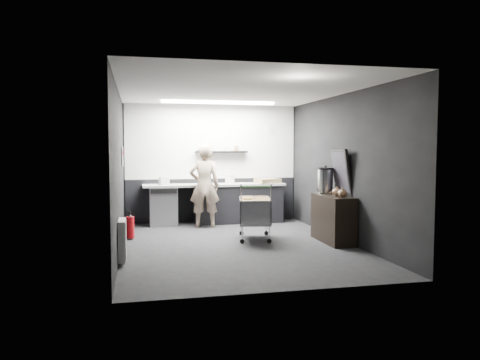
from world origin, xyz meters
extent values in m
plane|color=black|center=(0.00, 0.00, 0.00)|extent=(5.50, 5.50, 0.00)
plane|color=silver|center=(0.00, 0.00, 2.70)|extent=(5.50, 5.50, 0.00)
plane|color=black|center=(0.00, 2.75, 1.35)|extent=(5.50, 0.00, 5.50)
plane|color=black|center=(0.00, -2.75, 1.35)|extent=(5.50, 0.00, 5.50)
plane|color=black|center=(-2.00, 0.00, 1.35)|extent=(0.00, 5.50, 5.50)
plane|color=black|center=(2.00, 0.00, 1.35)|extent=(0.00, 5.50, 5.50)
cube|color=silver|center=(0.00, 2.73, 1.85)|extent=(3.95, 0.02, 1.70)
cube|color=black|center=(0.00, 2.73, 0.50)|extent=(3.95, 0.02, 1.00)
cube|color=black|center=(0.20, 2.62, 1.62)|extent=(1.20, 0.22, 0.04)
cylinder|color=silver|center=(1.40, 2.72, 2.15)|extent=(0.20, 0.03, 0.20)
cube|color=silver|center=(-1.98, 1.30, 1.55)|extent=(0.02, 0.30, 0.40)
cube|color=red|center=(-1.98, 1.30, 1.62)|extent=(0.02, 0.22, 0.10)
cube|color=silver|center=(-1.94, -0.90, 0.35)|extent=(0.10, 0.50, 0.60)
cube|color=white|center=(0.00, 1.85, 2.67)|extent=(2.40, 0.20, 0.04)
cube|color=black|center=(0.55, 2.42, 0.42)|extent=(2.00, 0.56, 0.85)
cube|color=#A2A29E|center=(0.00, 2.42, 0.88)|extent=(3.20, 0.60, 0.05)
cube|color=#9EA0A5|center=(-1.15, 2.42, 0.42)|extent=(0.60, 0.58, 0.85)
cube|color=black|center=(-1.15, 2.12, 0.78)|extent=(0.56, 0.02, 0.10)
imported|color=beige|center=(-0.29, 1.97, 0.90)|extent=(0.69, 0.49, 1.79)
cube|color=silver|center=(0.44, 0.43, 0.32)|extent=(0.74, 0.98, 0.02)
cube|color=silver|center=(0.16, 0.43, 0.54)|extent=(0.20, 0.86, 0.46)
cube|color=silver|center=(0.71, 0.43, 0.54)|extent=(0.20, 0.86, 0.46)
cube|color=silver|center=(0.44, 0.00, 0.54)|extent=(0.56, 0.14, 0.46)
cube|color=silver|center=(0.44, 0.86, 0.54)|extent=(0.56, 0.14, 0.46)
cylinder|color=silver|center=(0.19, 0.03, 0.18)|extent=(0.02, 0.02, 0.31)
cylinder|color=silver|center=(0.68, 0.03, 0.18)|extent=(0.02, 0.02, 0.31)
cylinder|color=silver|center=(0.19, 0.83, 0.18)|extent=(0.02, 0.02, 0.31)
cylinder|color=silver|center=(0.68, 0.83, 0.18)|extent=(0.02, 0.02, 0.31)
cylinder|color=#248022|center=(0.44, -0.06, 1.03)|extent=(0.56, 0.15, 0.03)
cube|color=olive|center=(0.31, 0.54, 0.53)|extent=(0.31, 0.35, 0.39)
cube|color=olive|center=(0.58, 0.31, 0.51)|extent=(0.28, 0.33, 0.35)
cylinder|color=black|center=(0.19, 0.03, 0.04)|extent=(0.09, 0.05, 0.08)
cylinder|color=black|center=(0.19, 0.83, 0.04)|extent=(0.09, 0.05, 0.08)
cylinder|color=black|center=(0.68, 0.03, 0.04)|extent=(0.09, 0.05, 0.08)
cylinder|color=black|center=(0.68, 0.83, 0.04)|extent=(0.09, 0.05, 0.08)
cube|color=black|center=(1.77, -0.12, 0.43)|extent=(0.43, 1.14, 0.85)
cylinder|color=silver|center=(1.77, 0.26, 1.09)|extent=(0.28, 0.28, 0.44)
cylinder|color=black|center=(1.77, 0.26, 1.32)|extent=(0.28, 0.28, 0.04)
sphere|color=black|center=(1.77, 0.26, 1.36)|extent=(0.05, 0.05, 0.05)
ellipsoid|color=brown|center=(1.77, -0.26, 0.93)|extent=(0.17, 0.17, 0.14)
ellipsoid|color=brown|center=(1.77, -0.50, 0.93)|extent=(0.17, 0.17, 0.14)
cube|color=black|center=(1.94, -0.08, 1.28)|extent=(0.20, 0.66, 0.85)
cube|color=black|center=(1.92, -0.08, 1.28)|extent=(0.14, 0.57, 0.73)
cylinder|color=#B70C13|center=(-1.85, 0.92, 0.23)|extent=(0.15, 0.15, 0.40)
cone|color=black|center=(-1.85, 0.92, 0.45)|extent=(0.10, 0.10, 0.06)
cylinder|color=black|center=(-1.85, 0.92, 0.50)|extent=(0.03, 0.03, 0.06)
cube|color=olive|center=(1.23, 2.37, 0.95)|extent=(0.60, 0.51, 0.10)
cylinder|color=white|center=(0.35, 2.42, 1.01)|extent=(0.21, 0.21, 0.21)
cube|color=silver|center=(-1.13, 2.37, 0.99)|extent=(0.23, 0.20, 0.17)
camera|label=1|loc=(-1.71, -7.99, 1.72)|focal=35.00mm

